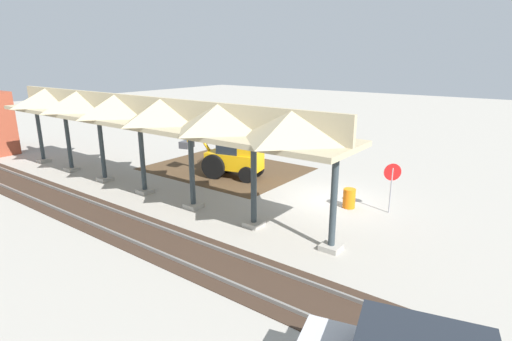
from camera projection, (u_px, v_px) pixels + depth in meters
The scene contains 8 objects.
ground_plane at pixel (332, 201), 19.14m from camera, with size 120.00×120.00×0.00m, color #9E998E.
dirt_work_zone at pixel (226, 169), 24.68m from camera, with size 9.14×7.00×0.01m, color #4C3823.
platform_canopy at pixel (139, 111), 19.15m from camera, with size 22.02×3.20×4.90m.
rail_tracks at pixel (225, 266), 13.11m from camera, with size 60.00×2.58×0.15m.
stop_sign at pixel (392, 178), 17.27m from camera, with size 0.61×0.50×2.25m.
backhoe at pixel (232, 155), 22.66m from camera, with size 5.14×2.37×2.82m.
dirt_mound at pixel (218, 161), 26.41m from camera, with size 5.71×5.71×1.73m, color #4C3823.
traffic_barrel at pixel (349, 198), 18.19m from camera, with size 0.56×0.56×0.90m, color orange.
Camera 1 is at (-7.86, 16.60, 6.65)m, focal length 28.00 mm.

